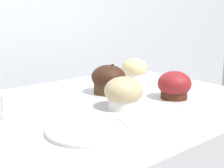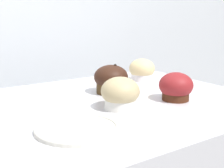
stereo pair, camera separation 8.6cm
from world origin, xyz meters
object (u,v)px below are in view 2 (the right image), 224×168
muffin_front_left (176,87)px  muffin_front_center (120,94)px  muffin_front_right (142,70)px  muffin_back_left (111,80)px  serving_plate (77,128)px

muffin_front_left → muffin_front_center: bearing=173.1°
muffin_front_center → muffin_front_right: muffin_front_center is taller
muffin_front_center → muffin_front_right: (0.26, 0.23, -0.00)m
muffin_back_left → muffin_front_right: 0.21m
muffin_front_left → muffin_front_right: bearing=71.4°
muffin_front_center → serving_plate: bearing=-156.1°
muffin_back_left → serving_plate: bearing=-136.8°
muffin_front_right → serving_plate: muffin_front_right is taller
muffin_front_center → muffin_front_left: size_ratio=1.04×
muffin_front_center → muffin_front_left: muffin_front_center is taller
muffin_front_right → serving_plate: 0.52m
muffin_front_left → serving_plate: bearing=-171.4°
muffin_front_center → muffin_front_left: (0.17, -0.02, -0.00)m
muffin_front_left → muffin_front_right: (0.08, 0.25, -0.00)m
muffin_front_center → muffin_back_left: size_ratio=0.96×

